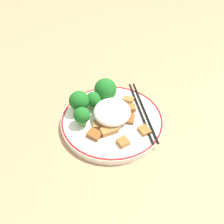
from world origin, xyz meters
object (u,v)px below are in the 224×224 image
object	(u,v)px
broccoli_back_right	(79,101)
chopsticks	(142,110)
plate	(112,120)
broccoli_mid_left	(82,116)
broccoli_back_center	(94,100)
broccoli_back_left	(105,90)

from	to	relation	value
broccoli_back_right	chopsticks	distance (m)	0.16
plate	broccoli_back_right	size ratio (longest dim) A/B	4.29
plate	broccoli_mid_left	world-z (taller)	broccoli_mid_left
plate	broccoli_back_center	world-z (taller)	broccoli_back_center
plate	chopsticks	size ratio (longest dim) A/B	1.15
broccoli_back_right	broccoli_mid_left	world-z (taller)	broccoli_back_right
plate	broccoli_back_left	xyz separation A→B (m)	(-0.06, -0.02, 0.04)
broccoli_back_left	broccoli_back_right	distance (m)	0.08
broccoli_back_center	plate	bearing A→B (deg)	51.57
broccoli_mid_left	chopsticks	size ratio (longest dim) A/B	0.22
broccoli_back_center	chopsticks	xyz separation A→B (m)	(0.01, 0.13, -0.02)
broccoli_back_center	broccoli_back_right	size ratio (longest dim) A/B	0.80
plate	broccoli_back_center	size ratio (longest dim) A/B	5.39
broccoli_back_center	chopsticks	size ratio (longest dim) A/B	0.21
plate	broccoli_back_right	bearing A→B (deg)	-105.50
plate	broccoli_back_left	size ratio (longest dim) A/B	3.75
chopsticks	broccoli_mid_left	bearing A→B (deg)	-71.27
plate	broccoli_mid_left	bearing A→B (deg)	-71.97
chopsticks	broccoli_back_left	bearing A→B (deg)	-111.35
broccoli_back_center	broccoli_back_right	distance (m)	0.04
broccoli_mid_left	chopsticks	world-z (taller)	broccoli_mid_left
broccoli_back_center	broccoli_mid_left	xyz separation A→B (m)	(0.06, -0.02, 0.00)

